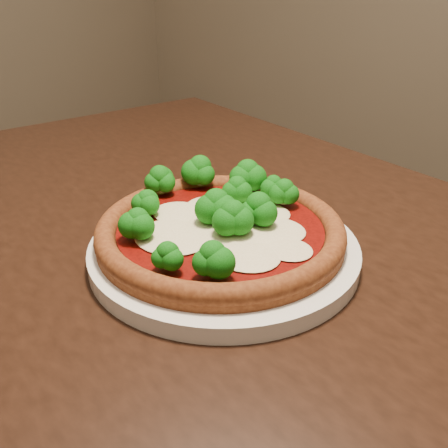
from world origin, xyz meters
The scene contains 3 objects.
dining_table centered at (-0.03, 0.12, 0.65)m, with size 1.46×1.06×0.75m.
plate centered at (-0.06, 0.10, 0.76)m, with size 0.29×0.29×0.02m, color white.
pizza centered at (-0.07, 0.11, 0.79)m, with size 0.27×0.27×0.06m.
Camera 1 is at (0.23, -0.28, 1.03)m, focal length 40.00 mm.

